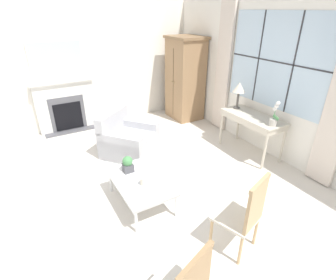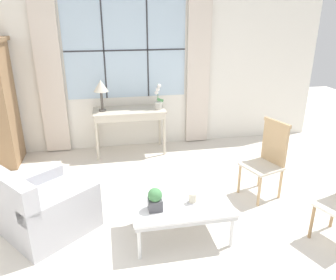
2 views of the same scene
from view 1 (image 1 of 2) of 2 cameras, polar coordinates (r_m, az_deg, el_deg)
ground_plane at (r=4.19m, az=-10.03°, el=-11.66°), size 14.00×14.00×0.00m
wall_back_windowed at (r=5.23m, az=21.87°, el=11.99°), size 7.20×0.14×2.80m
wall_left at (r=6.49m, az=-15.78°, el=15.40°), size 0.06×7.20×2.80m
fireplace at (r=6.40m, az=-21.46°, el=7.65°), size 0.34×1.34×2.00m
armoire at (r=6.69m, az=3.72°, el=13.16°), size 0.91×0.74×2.00m
console_table at (r=5.19m, az=17.92°, el=4.19°), size 1.22×0.55×0.78m
table_lamp at (r=5.33m, az=15.21°, el=10.78°), size 0.24×0.24×0.53m
potted_orchid at (r=4.77m, az=22.12°, el=4.72°), size 0.16×0.13×0.44m
armchair_upholstered at (r=5.17m, az=-8.62°, el=-0.03°), size 1.27×1.28×0.81m
side_chair_wooden at (r=3.11m, az=16.55°, el=-14.92°), size 0.56×0.56×1.04m
coffee_table at (r=3.78m, az=-5.98°, el=-9.11°), size 1.08×0.69×0.41m
potted_plant_small at (r=3.90m, az=-8.76°, el=-5.18°), size 0.15×0.15×0.25m
pillar_candle at (r=3.63m, az=-5.44°, el=-9.01°), size 0.12×0.12×0.13m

